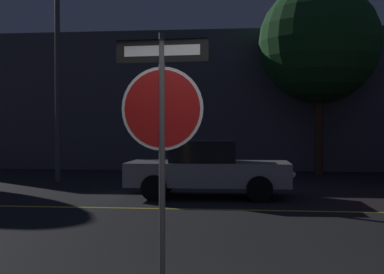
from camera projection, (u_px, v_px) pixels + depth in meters
name	position (u px, v px, depth m)	size (l,w,h in m)	color
road_center_stripe	(231.00, 210.00, 10.90)	(41.14, 0.12, 0.01)	gold
stop_sign	(162.00, 113.00, 5.07)	(0.90, 0.09, 2.57)	#4C4C51
passing_car_2	(207.00, 169.00, 12.92)	(4.00, 1.85, 1.37)	#9E9EA3
street_lamp	(57.00, 30.00, 16.66)	(0.39, 0.39, 8.01)	#4C4C51
tree_1	(319.00, 43.00, 19.54)	(4.42, 4.42, 7.03)	#422D1E
building_backdrop	(254.00, 102.00, 22.98)	(29.78, 4.12, 5.61)	#4C4C56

